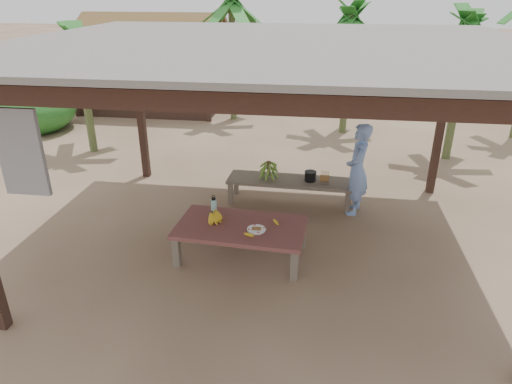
# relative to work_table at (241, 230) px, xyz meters

# --- Properties ---
(ground) EXTENTS (80.00, 80.00, 0.00)m
(ground) POSITION_rel_work_table_xyz_m (0.35, 0.43, -0.43)
(ground) COLOR brown
(ground) RESTS_ON ground
(pavilion) EXTENTS (6.60, 5.60, 2.95)m
(pavilion) POSITION_rel_work_table_xyz_m (0.34, 0.42, 2.34)
(pavilion) COLOR black
(pavilion) RESTS_ON ground
(work_table) EXTENTS (1.86, 1.11, 0.50)m
(work_table) POSITION_rel_work_table_xyz_m (0.00, 0.00, 0.00)
(work_table) COLOR brown
(work_table) RESTS_ON ground
(bench) EXTENTS (2.22, 0.68, 0.45)m
(bench) POSITION_rel_work_table_xyz_m (0.55, 1.87, -0.04)
(bench) COLOR brown
(bench) RESTS_ON ground
(ripe_banana_bunch) EXTENTS (0.34, 0.31, 0.17)m
(ripe_banana_bunch) POSITION_rel_work_table_xyz_m (-0.43, 0.08, 0.15)
(ripe_banana_bunch) COLOR yellow
(ripe_banana_bunch) RESTS_ON work_table
(plate) EXTENTS (0.26, 0.26, 0.04)m
(plate) POSITION_rel_work_table_xyz_m (0.24, -0.12, 0.08)
(plate) COLOR white
(plate) RESTS_ON work_table
(loose_banana_front) EXTENTS (0.15, 0.08, 0.04)m
(loose_banana_front) POSITION_rel_work_table_xyz_m (0.16, -0.28, 0.09)
(loose_banana_front) COLOR yellow
(loose_banana_front) RESTS_ON work_table
(loose_banana_side) EXTENTS (0.12, 0.15, 0.04)m
(loose_banana_side) POSITION_rel_work_table_xyz_m (0.48, 0.13, 0.09)
(loose_banana_side) COLOR yellow
(loose_banana_side) RESTS_ON work_table
(water_flask) EXTENTS (0.08, 0.08, 0.31)m
(water_flask) POSITION_rel_work_table_xyz_m (-0.45, 0.28, 0.19)
(water_flask) COLOR #39B3B0
(water_flask) RESTS_ON work_table
(green_banana_stalk) EXTENTS (0.31, 0.31, 0.34)m
(green_banana_stalk) POSITION_rel_work_table_xyz_m (0.17, 1.89, 0.18)
(green_banana_stalk) COLOR #598C2D
(green_banana_stalk) RESTS_ON bench
(cooking_pot) EXTENTS (0.20, 0.20, 0.17)m
(cooking_pot) POSITION_rel_work_table_xyz_m (0.90, 1.87, 0.10)
(cooking_pot) COLOR black
(cooking_pot) RESTS_ON bench
(skewer_rack) EXTENTS (0.18, 0.09, 0.24)m
(skewer_rack) POSITION_rel_work_table_xyz_m (1.15, 1.80, 0.14)
(skewer_rack) COLOR #A57F47
(skewer_rack) RESTS_ON bench
(woman) EXTENTS (0.48, 0.63, 1.57)m
(woman) POSITION_rel_work_table_xyz_m (1.68, 1.66, 0.35)
(woman) COLOR #6E8CD0
(woman) RESTS_ON ground
(hut) EXTENTS (4.40, 3.43, 2.85)m
(hut) POSITION_rel_work_table_xyz_m (-4.15, 8.43, 0.67)
(hut) COLOR black
(hut) RESTS_ON ground
(banana_plant_ne) EXTENTS (1.80, 1.80, 3.10)m
(banana_plant_ne) POSITION_rel_work_table_xyz_m (3.89, 4.70, 2.17)
(banana_plant_ne) COLOR #596638
(banana_plant_ne) RESTS_ON ground
(banana_plant_n) EXTENTS (1.80, 1.80, 3.13)m
(banana_plant_n) POSITION_rel_work_table_xyz_m (1.62, 6.40, 2.21)
(banana_plant_n) COLOR #596638
(banana_plant_n) RESTS_ON ground
(banana_plant_nw) EXTENTS (1.80, 1.80, 3.45)m
(banana_plant_nw) POSITION_rel_work_table_xyz_m (-1.49, 7.30, 2.52)
(banana_plant_nw) COLOR #596638
(banana_plant_nw) RESTS_ON ground
(banana_plant_w) EXTENTS (1.80, 1.80, 2.66)m
(banana_plant_w) POSITION_rel_work_table_xyz_m (-4.24, 4.03, 1.75)
(banana_plant_w) COLOR #596638
(banana_plant_w) RESTS_ON ground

